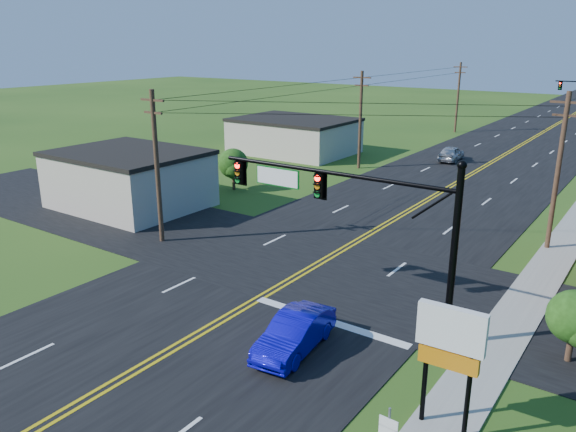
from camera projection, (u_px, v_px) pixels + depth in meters
The scene contains 15 objects.
ground at pixel (139, 366), 20.84m from camera, with size 260.00×260.00×0.00m, color #254814.
road_main at pixel (504, 154), 59.95m from camera, with size 16.00×220.00×0.04m, color black.
road_cross at pixel (313, 265), 30.22m from camera, with size 70.00×10.00×0.04m, color black.
signal_mast_main at pixel (350, 212), 23.31m from camera, with size 11.30×0.60×7.48m.
cream_bldg_near at pixel (130, 179), 40.48m from camera, with size 10.20×8.20×4.10m.
cream_bldg_far at pixel (294, 135), 60.41m from camera, with size 12.20×9.20×3.70m.
utility_pole_left_a at pixel (157, 165), 32.45m from camera, with size 1.80×0.28×9.00m.
utility_pole_left_b at pixel (360, 118), 52.01m from camera, with size 1.80×0.28×9.00m.
utility_pole_left_c at pixel (458, 96), 73.14m from camera, with size 1.80×0.28×9.00m.
utility_pole_right_a at pixel (558, 169), 31.28m from camera, with size 1.80×0.28×9.00m.
shrub_corner at pixel (575, 317), 20.61m from camera, with size 2.00×2.00×2.86m.
tree_left at pixel (233, 163), 45.07m from camera, with size 2.40×2.40×3.37m.
blue_car at pixel (295, 334), 21.67m from camera, with size 1.55×4.44×1.46m, color #0C08B3.
distant_car at pixel (451, 154), 56.30m from camera, with size 1.78×4.42×1.51m, color #ADAEB2.
pylon_sign at pixel (450, 342), 16.56m from camera, with size 2.04×0.37×4.17m.
Camera 1 is at (14.99, -11.76, 11.54)m, focal length 35.00 mm.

